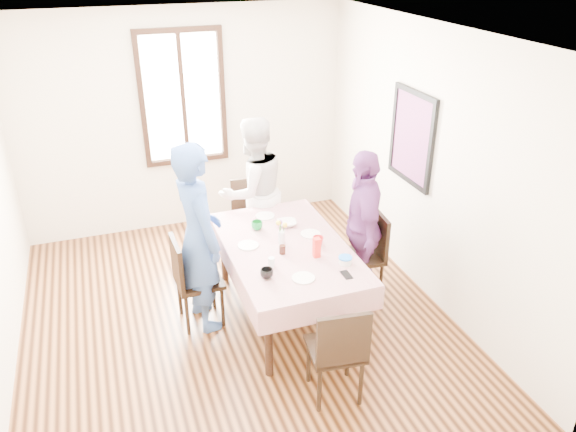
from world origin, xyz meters
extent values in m
plane|color=black|center=(0.00, 0.00, 0.00)|extent=(4.50, 4.50, 0.00)
plane|color=beige|center=(0.00, 2.25, 1.35)|extent=(4.00, 0.00, 4.00)
plane|color=beige|center=(2.00, 0.00, 1.35)|extent=(0.00, 4.50, 4.50)
cube|color=black|center=(0.00, 2.23, 1.65)|extent=(1.02, 0.06, 1.62)
cube|color=white|center=(0.00, 2.24, 1.65)|extent=(0.90, 0.02, 1.50)
cube|color=red|center=(1.98, 0.30, 1.55)|extent=(0.04, 0.76, 0.96)
cube|color=black|center=(0.50, -0.06, 0.38)|extent=(0.99, 1.70, 0.75)
cube|color=#630010|center=(0.50, -0.06, 0.76)|extent=(1.11, 1.82, 0.01)
cube|color=black|center=(-0.32, 0.10, 0.46)|extent=(0.44, 0.44, 0.91)
cube|color=black|center=(1.32, 0.00, 0.46)|extent=(0.46, 0.46, 0.91)
cube|color=black|center=(0.50, 1.11, 0.46)|extent=(0.46, 0.46, 0.91)
cube|color=black|center=(0.50, -1.22, 0.46)|extent=(0.47, 0.47, 0.91)
imported|color=#38589B|center=(-0.30, 0.10, 0.92)|extent=(0.55, 0.73, 1.83)
imported|color=beige|center=(0.50, 1.09, 0.84)|extent=(0.97, 0.85, 1.69)
imported|color=#74377B|center=(1.30, 0.00, 0.80)|extent=(0.67, 1.01, 1.60)
imported|color=black|center=(0.16, -0.52, 0.81)|extent=(0.13, 0.13, 0.09)
imported|color=red|center=(0.78, -0.16, 0.81)|extent=(0.13, 0.13, 0.09)
imported|color=#0C7226|center=(0.34, 0.35, 0.81)|extent=(0.15, 0.15, 0.09)
imported|color=white|center=(0.64, 0.33, 0.79)|extent=(0.22, 0.22, 0.05)
cube|color=red|center=(0.69, -0.34, 0.86)|extent=(0.06, 0.06, 0.19)
cylinder|color=white|center=(0.89, -0.53, 0.79)|extent=(0.11, 0.11, 0.06)
cylinder|color=black|center=(0.42, -0.18, 0.80)|extent=(0.06, 0.06, 0.08)
cylinder|color=silver|center=(0.26, -0.36, 0.81)|extent=(0.06, 0.06, 0.09)
cube|color=black|center=(0.82, -0.71, 0.77)|extent=(0.07, 0.14, 0.01)
cylinder|color=silver|center=(0.48, 0.01, 0.82)|extent=(0.06, 0.06, 0.13)
cylinder|color=white|center=(0.16, 0.06, 0.77)|extent=(0.20, 0.20, 0.01)
cylinder|color=white|center=(0.80, 0.07, 0.77)|extent=(0.20, 0.20, 0.01)
cylinder|color=white|center=(0.50, 0.60, 0.77)|extent=(0.20, 0.20, 0.01)
cylinder|color=white|center=(0.45, -0.64, 0.77)|extent=(0.20, 0.20, 0.01)
cylinder|color=blue|center=(0.89, -0.53, 0.83)|extent=(0.12, 0.12, 0.01)
camera|label=1|loc=(-1.01, -4.36, 3.37)|focal=34.76mm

